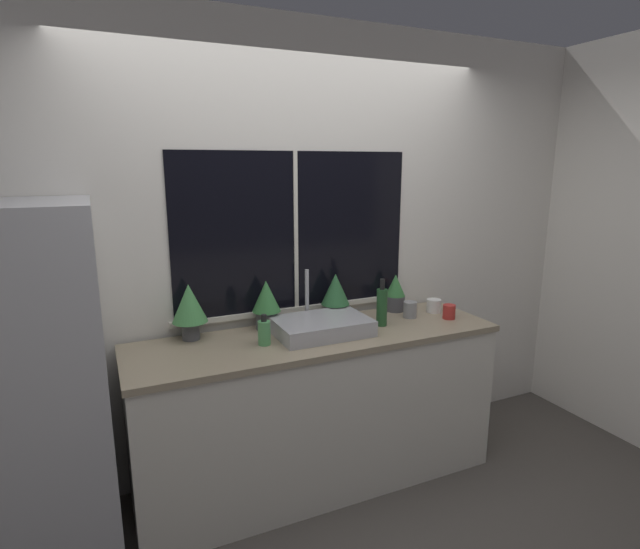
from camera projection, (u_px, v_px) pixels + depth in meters
name	position (u px, v px, depth m)	size (l,w,h in m)	color
ground_plane	(340.00, 509.00, 2.78)	(14.00, 14.00, 0.00)	#4C4742
wall_back	(294.00, 252.00, 3.07)	(8.00, 0.09, 2.70)	silver
wall_right	(473.00, 221.00, 4.68)	(0.06, 7.00, 2.70)	silver
counter	(318.00, 409.00, 2.94)	(2.13, 0.61, 0.93)	silver
refrigerator	(17.00, 397.00, 2.23)	(0.76, 0.73, 1.73)	#B7B7BC
sink	(321.00, 326.00, 2.85)	(0.53, 0.41, 0.33)	#ADADB2
potted_plant_far_left	(189.00, 306.00, 2.72)	(0.19, 0.19, 0.31)	#4C4C51
potted_plant_center_left	(266.00, 302.00, 2.91)	(0.17, 0.17, 0.29)	#4C4C51
potted_plant_center_right	(335.00, 292.00, 3.09)	(0.18, 0.18, 0.29)	#4C4C51
potted_plant_far_right	(395.00, 293.00, 3.28)	(0.13, 0.13, 0.24)	#4C4C51
soap_bottle	(264.00, 332.00, 2.67)	(0.07, 0.07, 0.17)	#519E5B
bottle_tall	(382.00, 306.00, 2.97)	(0.06, 0.06, 0.29)	#235128
mug_red	(449.00, 312.00, 3.12)	(0.08, 0.08, 0.09)	#B72D28
mug_grey	(410.00, 310.00, 3.14)	(0.08, 0.08, 0.10)	gray
mug_white	(434.00, 306.00, 3.26)	(0.09, 0.09, 0.09)	white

